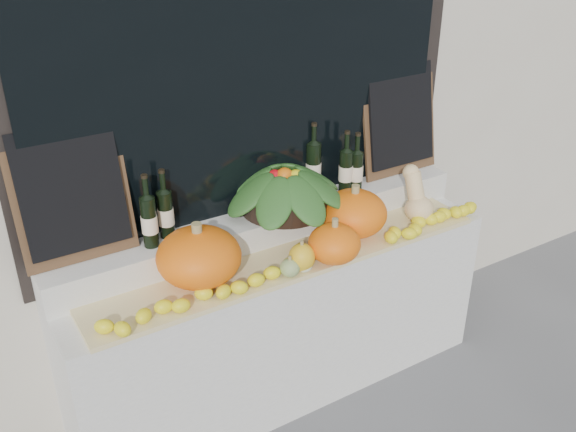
% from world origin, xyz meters
% --- Properties ---
extents(display_sill, '(2.30, 0.55, 0.88)m').
position_xyz_m(display_sill, '(0.00, 1.52, 0.44)').
color(display_sill, silver).
rests_on(display_sill, ground).
extents(rear_tier, '(2.30, 0.25, 0.16)m').
position_xyz_m(rear_tier, '(0.00, 1.68, 0.96)').
color(rear_tier, silver).
rests_on(rear_tier, display_sill).
extents(straw_bedding, '(2.10, 0.32, 0.02)m').
position_xyz_m(straw_bedding, '(0.00, 1.40, 0.89)').
color(straw_bedding, tan).
rests_on(straw_bedding, display_sill).
extents(pumpkin_left, '(0.44, 0.44, 0.26)m').
position_xyz_m(pumpkin_left, '(-0.47, 1.46, 1.04)').
color(pumpkin_left, orange).
rests_on(pumpkin_left, straw_bedding).
extents(pumpkin_right, '(0.40, 0.40, 0.24)m').
position_xyz_m(pumpkin_right, '(0.40, 1.45, 1.03)').
color(pumpkin_right, orange).
rests_on(pumpkin_right, straw_bedding).
extents(pumpkin_center, '(0.32, 0.32, 0.19)m').
position_xyz_m(pumpkin_center, '(0.16, 1.28, 1.00)').
color(pumpkin_center, orange).
rests_on(pumpkin_center, straw_bedding).
extents(butternut_squash, '(0.16, 0.21, 0.30)m').
position_xyz_m(butternut_squash, '(0.79, 1.41, 1.03)').
color(butternut_squash, '#F1CA8D').
rests_on(butternut_squash, straw_bedding).
extents(decorative_gourds, '(0.48, 0.13, 0.16)m').
position_xyz_m(decorative_gourds, '(0.06, 1.29, 0.96)').
color(decorative_gourds, '#33681F').
rests_on(decorative_gourds, straw_bedding).
extents(lemon_heap, '(2.20, 0.16, 0.06)m').
position_xyz_m(lemon_heap, '(0.00, 1.29, 0.94)').
color(lemon_heap, yellow).
rests_on(lemon_heap, straw_bedding).
extents(produce_bowl, '(0.69, 0.69, 0.24)m').
position_xyz_m(produce_bowl, '(0.11, 1.66, 1.15)').
color(produce_bowl, black).
rests_on(produce_bowl, rear_tier).
extents(wine_bottle_far_left, '(0.08, 0.08, 0.36)m').
position_xyz_m(wine_bottle_far_left, '(-0.62, 1.66, 1.17)').
color(wine_bottle_far_left, black).
rests_on(wine_bottle_far_left, rear_tier).
extents(wine_bottle_near_left, '(0.08, 0.08, 0.35)m').
position_xyz_m(wine_bottle_near_left, '(-0.52, 1.71, 1.16)').
color(wine_bottle_near_left, black).
rests_on(wine_bottle_near_left, rear_tier).
extents(wine_bottle_tall, '(0.08, 0.08, 0.40)m').
position_xyz_m(wine_bottle_tall, '(0.34, 1.74, 1.19)').
color(wine_bottle_tall, black).
rests_on(wine_bottle_tall, rear_tier).
extents(wine_bottle_near_right, '(0.08, 0.08, 0.35)m').
position_xyz_m(wine_bottle_near_right, '(0.50, 1.67, 1.16)').
color(wine_bottle_near_right, black).
rests_on(wine_bottle_near_right, rear_tier).
extents(wine_bottle_far_right, '(0.08, 0.08, 0.33)m').
position_xyz_m(wine_bottle_far_right, '(0.57, 1.66, 1.15)').
color(wine_bottle_far_right, black).
rests_on(wine_bottle_far_right, rear_tier).
extents(chalkboard_left, '(0.50, 0.14, 0.61)m').
position_xyz_m(chalkboard_left, '(-0.92, 1.74, 1.36)').
color(chalkboard_left, '#4C331E').
rests_on(chalkboard_left, rear_tier).
extents(chalkboard_right, '(0.50, 0.14, 0.61)m').
position_xyz_m(chalkboard_right, '(0.92, 1.74, 1.36)').
color(chalkboard_right, '#4C331E').
rests_on(chalkboard_right, rear_tier).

